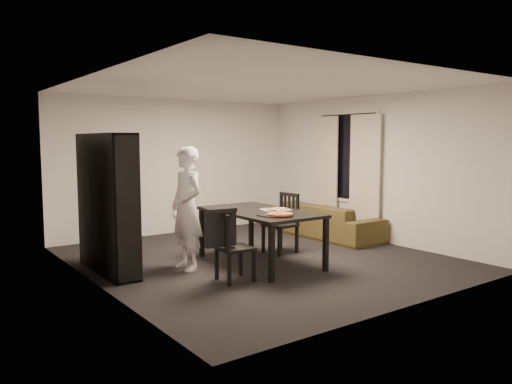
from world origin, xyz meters
TOP-DOWN VIEW (x-y plane):
  - room at (0.00, 0.00)m, footprint 5.01×5.51m
  - window_pane at (2.48, 0.60)m, footprint 0.02×1.40m
  - window_frame at (2.48, 0.60)m, footprint 0.03×1.52m
  - curtain_left at (2.40, 0.08)m, footprint 0.03×0.70m
  - curtain_right at (2.40, 1.12)m, footprint 0.03×0.70m
  - bookshelf at (-2.16, 0.60)m, footprint 0.35×1.50m
  - dining_table at (-0.19, -0.24)m, footprint 1.05×1.89m
  - chair_left at (-1.07, -0.78)m, footprint 0.45×0.45m
  - chair_right at (0.58, 0.13)m, footprint 0.48×0.48m
  - draped_jacket at (-1.19, -0.77)m, footprint 0.42×0.21m
  - person at (-1.21, 0.09)m, footprint 0.44×0.65m
  - baking_tray at (-0.31, -0.76)m, footprint 0.44×0.37m
  - pepperoni_pizza at (-0.29, -0.84)m, footprint 0.35×0.35m
  - kitchen_towel at (0.04, -0.32)m, footprint 0.47×0.40m
  - pizza_slices at (0.02, -0.32)m, footprint 0.43×0.38m
  - sofa at (2.03, 0.61)m, footprint 0.85×2.17m

SIDE VIEW (x-z plane):
  - sofa at x=2.03m, z-range 0.00..0.63m
  - chair_left at x=-1.07m, z-range 0.06..0.95m
  - chair_right at x=0.58m, z-range 0.07..1.03m
  - dining_table at x=-0.19m, z-range 0.32..1.11m
  - draped_jacket at x=-1.19m, z-range 0.49..0.98m
  - kitchen_towel at x=0.04m, z-range 0.79..0.79m
  - baking_tray at x=-0.31m, z-range 0.79..0.80m
  - pizza_slices at x=0.02m, z-range 0.79..0.81m
  - pepperoni_pizza at x=-0.29m, z-range 0.80..0.83m
  - person at x=-1.21m, z-range 0.00..1.72m
  - bookshelf at x=-2.16m, z-range 0.00..1.90m
  - curtain_left at x=2.40m, z-range 0.02..2.27m
  - curtain_right at x=2.40m, z-range 0.02..2.27m
  - room at x=0.00m, z-range 0.00..2.60m
  - window_pane at x=2.48m, z-range 0.70..2.30m
  - window_frame at x=2.48m, z-range 0.64..2.36m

